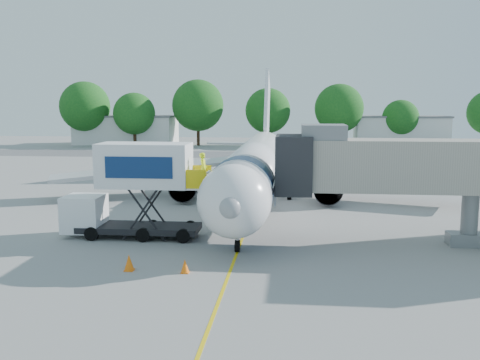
# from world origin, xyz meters

# --- Properties ---
(ground) EXTENTS (160.00, 160.00, 0.00)m
(ground) POSITION_xyz_m (0.00, 0.00, 0.00)
(ground) COLOR gray
(ground) RESTS_ON ground
(guidance_line) EXTENTS (0.15, 70.00, 0.01)m
(guidance_line) POSITION_xyz_m (0.00, 0.00, 0.01)
(guidance_line) COLOR yellow
(guidance_line) RESTS_ON ground
(taxiway_strip) EXTENTS (120.00, 10.00, 0.01)m
(taxiway_strip) POSITION_xyz_m (0.00, 42.00, 0.00)
(taxiway_strip) COLOR #59595B
(taxiway_strip) RESTS_ON ground
(aircraft) EXTENTS (34.17, 37.73, 11.35)m
(aircraft) POSITION_xyz_m (0.00, 4.12, 2.95)
(aircraft) COLOR white
(aircraft) RESTS_ON ground
(jet_bridge) EXTENTS (13.90, 3.20, 6.60)m
(jet_bridge) POSITION_xyz_m (7.99, -7.00, 4.34)
(jet_bridge) COLOR #A89E8F
(jet_bridge) RESTS_ON ground
(catering_hiloader) EXTENTS (8.50, 2.44, 5.50)m
(catering_hiloader) POSITION_xyz_m (-6.26, -7.00, 2.76)
(catering_hiloader) COLOR black
(catering_hiloader) RESTS_ON ground
(ground_tug) EXTENTS (3.51, 2.74, 1.25)m
(ground_tug) POSITION_xyz_m (-1.43, -15.35, 0.66)
(ground_tug) COLOR white
(ground_tug) RESTS_ON ground
(safety_cone_a) EXTENTS (0.41, 0.41, 0.65)m
(safety_cone_a) POSITION_xyz_m (-2.05, -13.21, 0.31)
(safety_cone_a) COLOR orange
(safety_cone_a) RESTS_ON ground
(safety_cone_b) EXTENTS (0.48, 0.48, 0.77)m
(safety_cone_b) POSITION_xyz_m (-4.72, -13.13, 0.37)
(safety_cone_b) COLOR orange
(safety_cone_b) RESTS_ON ground
(outbuilding_left) EXTENTS (18.40, 8.40, 5.30)m
(outbuilding_left) POSITION_xyz_m (-28.00, 60.00, 2.66)
(outbuilding_left) COLOR silver
(outbuilding_left) RESTS_ON ground
(outbuilding_right) EXTENTS (16.40, 7.40, 5.30)m
(outbuilding_right) POSITION_xyz_m (22.00, 62.00, 2.66)
(outbuilding_right) COLOR silver
(outbuilding_right) RESTS_ON ground
(tree_a) EXTENTS (8.95, 8.95, 11.42)m
(tree_a) POSITION_xyz_m (-34.53, 56.91, 6.93)
(tree_a) COLOR #382314
(tree_a) RESTS_ON ground
(tree_b) EXTENTS (7.37, 7.37, 9.40)m
(tree_b) POSITION_xyz_m (-25.19, 55.96, 5.70)
(tree_b) COLOR #382314
(tree_b) RESTS_ON ground
(tree_c) EXTENTS (9.21, 9.21, 11.74)m
(tree_c) POSITION_xyz_m (-14.21, 58.43, 7.13)
(tree_c) COLOR #382314
(tree_c) RESTS_ON ground
(tree_d) EXTENTS (8.01, 8.01, 10.22)m
(tree_d) POSITION_xyz_m (-1.75, 59.14, 6.20)
(tree_d) COLOR #382314
(tree_d) RESTS_ON ground
(tree_e) EXTENTS (8.57, 8.57, 10.92)m
(tree_e) POSITION_xyz_m (10.78, 59.14, 6.63)
(tree_e) COLOR #382314
(tree_e) RESTS_ON ground
(tree_f) EXTENTS (6.39, 6.39, 8.15)m
(tree_f) POSITION_xyz_m (21.54, 60.05, 4.94)
(tree_f) COLOR #382314
(tree_f) RESTS_ON ground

